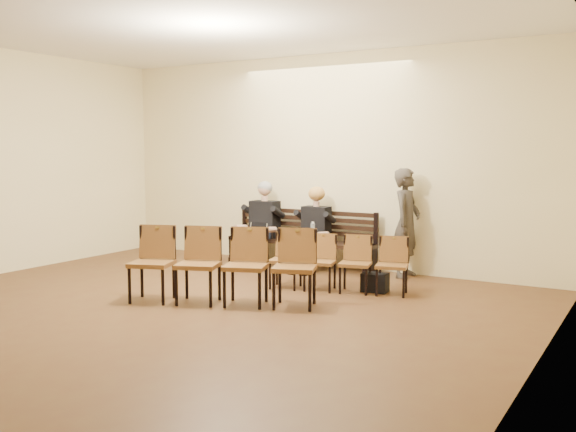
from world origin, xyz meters
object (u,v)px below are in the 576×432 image
at_px(bag, 375,282).
at_px(chair_row_front, 337,263).
at_px(laptop, 255,232).
at_px(water_bottle, 313,237).
at_px(bench, 300,253).
at_px(chair_row_back, 222,266).
at_px(passerby, 407,215).
at_px(seated_man, 262,223).
at_px(seated_woman, 313,231).

relative_size(bag, chair_row_front, 0.18).
distance_m(laptop, bag, 2.69).
xyz_separation_m(water_bottle, bag, (1.37, -0.72, -0.44)).
height_order(bench, chair_row_front, chair_row_front).
xyz_separation_m(laptop, water_bottle, (1.15, -0.09, -0.00)).
bearing_deg(water_bottle, chair_row_back, -90.58).
bearing_deg(passerby, seated_man, 95.38).
height_order(seated_man, laptop, seated_man).
xyz_separation_m(water_bottle, chair_row_front, (0.91, -0.96, -0.18)).
xyz_separation_m(seated_woman, water_bottle, (0.13, -0.26, -0.06)).
distance_m(bench, passerby, 1.95).
bearing_deg(water_bottle, laptop, 175.67).
xyz_separation_m(bench, chair_row_back, (0.42, -2.74, 0.26)).
bearing_deg(seated_woman, passerby, 8.38).
height_order(seated_man, chair_row_back, seated_man).
distance_m(seated_woman, bag, 1.86).
distance_m(bench, seated_woman, 0.52).
relative_size(laptop, water_bottle, 1.43).
relative_size(passerby, chair_row_back, 0.81).
distance_m(water_bottle, chair_row_front, 1.33).
xyz_separation_m(bench, chair_row_front, (1.35, -1.34, 0.17)).
bearing_deg(bag, water_bottle, 152.06).
distance_m(passerby, chair_row_front, 1.61).
xyz_separation_m(laptop, passerby, (2.52, 0.39, 0.38)).
bearing_deg(bench, chair_row_back, -81.29).
bearing_deg(chair_row_back, laptop, 93.97).
xyz_separation_m(bench, water_bottle, (0.44, -0.38, 0.34)).
distance_m(seated_man, chair_row_front, 2.39).
height_order(bag, chair_row_front, chair_row_front).
distance_m(laptop, passerby, 2.57).
xyz_separation_m(bench, bag, (1.81, -1.10, -0.10)).
relative_size(seated_man, seated_woman, 1.12).
bearing_deg(bag, passerby, 90.26).
bearing_deg(seated_woman, water_bottle, -62.99).
height_order(laptop, water_bottle, laptop).
height_order(chair_row_front, chair_row_back, chair_row_back).
bearing_deg(seated_woman, bench, 158.90).
distance_m(water_bottle, passerby, 1.49).
height_order(bench, seated_woman, seated_woman).
bearing_deg(chair_row_front, bag, 12.86).
xyz_separation_m(seated_man, passerby, (2.49, 0.22, 0.25)).
relative_size(seated_woman, chair_row_front, 0.66).
xyz_separation_m(passerby, chair_row_front, (-0.46, -1.44, -0.57)).
relative_size(seated_man, bag, 4.05).
bearing_deg(laptop, bag, -20.41).
height_order(seated_woman, chair_row_back, seated_woman).
height_order(passerby, chair_row_back, passerby).
xyz_separation_m(bench, passerby, (1.80, 0.10, 0.73)).
bearing_deg(chair_row_back, seated_woman, 71.54).
relative_size(passerby, chair_row_front, 1.01).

